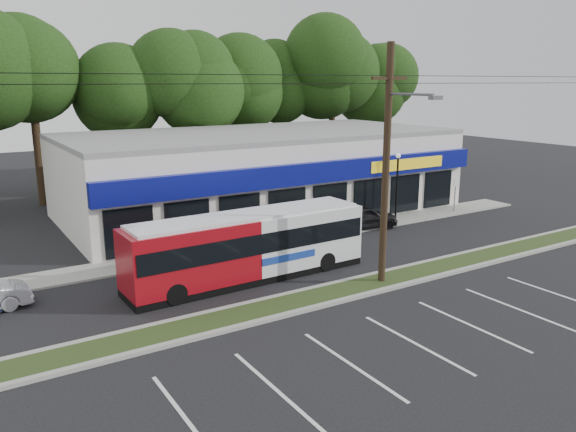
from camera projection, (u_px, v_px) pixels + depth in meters
The scene contains 14 objects.
ground at pixel (340, 305), 21.87m from camera, with size 120.00×120.00×0.00m, color black.
grass_strip at pixel (325, 295), 22.68m from camera, with size 40.00×1.60×0.12m, color #283817.
curb_south at pixel (337, 302), 21.98m from camera, with size 40.00×0.25×0.14m, color #9E9E93.
curb_north at pixel (313, 288), 23.38m from camera, with size 40.00×0.25×0.14m, color #9E9E93.
sidewalk at pixel (314, 234), 31.85m from camera, with size 32.00×2.20×0.10m, color #9E9E93.
strip_mall at pixel (261, 171), 37.20m from camera, with size 25.00×12.55×5.30m.
utility_pole at pixel (384, 159), 22.83m from camera, with size 50.00×2.77×10.00m.
lamp_post at pixel (397, 179), 34.17m from camera, with size 0.30×0.30×4.25m.
sign_post at pixel (456, 190), 36.83m from camera, with size 0.45×0.10×2.23m.
tree_line at pixel (179, 82), 43.38m from camera, with size 46.76×6.76×11.83m.
metrobus at pixel (249, 245), 24.39m from camera, with size 11.04×2.60×2.96m.
car_dark at pixel (363, 217), 32.93m from camera, with size 1.67×4.14×1.41m, color black.
pedestrian_a at pixel (315, 221), 31.06m from camera, with size 0.70×0.46×1.93m, color silver.
pedestrian_b at pixel (352, 232), 29.40m from camera, with size 0.77×0.60×1.57m, color beige.
Camera 1 is at (-12.58, -16.25, 8.49)m, focal length 35.00 mm.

